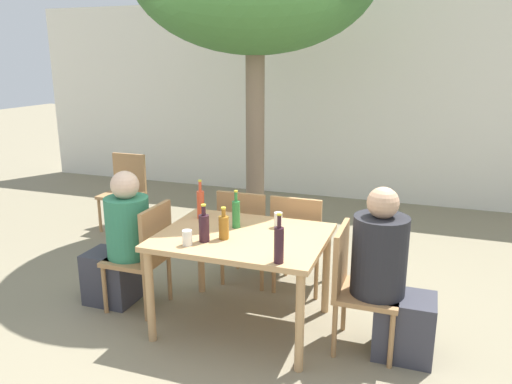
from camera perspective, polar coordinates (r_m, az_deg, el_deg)
ground_plane at (r=4.03m, az=-1.46°, el=-14.93°), size 30.00×30.00×0.00m
cafe_building_wall at (r=7.33m, az=9.64°, el=10.10°), size 10.00×0.08×2.80m
dining_table_front at (r=3.75m, az=-1.53°, el=-6.11°), size 1.23×0.97×0.75m
patio_chair_0 at (r=4.16m, az=-12.56°, el=-6.63°), size 0.44×0.44×0.89m
patio_chair_1 at (r=3.62m, az=11.34°, el=-10.00°), size 0.44×0.44×0.89m
patio_chair_2 at (r=4.51m, az=-1.21°, el=-4.53°), size 0.44×0.44×0.89m
patio_chair_3 at (r=4.37m, az=4.88°, el=-5.24°), size 0.44×0.44×0.89m
patio_chair_4 at (r=6.23m, az=-14.72°, el=0.56°), size 0.44×0.44×0.89m
person_seated_0 at (r=4.28m, az=-15.26°, el=-5.94°), size 0.58×0.35×1.16m
person_seated_1 at (r=3.58m, az=15.04°, el=-9.80°), size 0.59×0.37×1.20m
green_bottle_0 at (r=3.83m, az=-2.29°, el=-2.45°), size 0.06×0.06×0.30m
amber_bottle_1 at (r=3.61m, az=-3.70°, el=-3.97°), size 0.07×0.07×0.24m
wine_bottle_2 at (r=3.18m, az=2.63°, el=-5.93°), size 0.06×0.06×0.33m
wine_bottle_3 at (r=3.56m, az=-5.96°, el=-4.01°), size 0.08×0.08×0.28m
soda_bottle_4 at (r=4.07m, az=-6.35°, el=-1.31°), size 0.06×0.06×0.32m
drinking_glass_0 at (r=3.86m, az=2.55°, el=-3.19°), size 0.07×0.07×0.12m
drinking_glass_1 at (r=3.53m, az=-7.87°, el=-5.20°), size 0.07×0.07×0.11m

